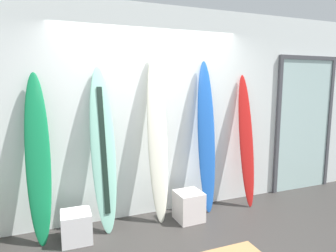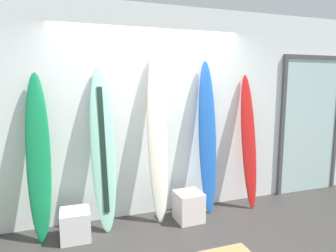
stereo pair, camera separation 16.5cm
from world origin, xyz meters
name	(u,v)px [view 2 (the right image)]	position (x,y,z in m)	size (l,w,h in m)	color
wall_back	(150,112)	(0.00, 1.30, 1.40)	(7.20, 0.20, 2.80)	silver
surfboard_emerald	(39,159)	(-1.40, 0.97, 0.95)	(0.27, 0.38, 1.92)	#127442
surfboard_seafoam	(103,151)	(-0.68, 0.99, 0.98)	(0.32, 0.41, 1.99)	#80BFAA
surfboard_ivory	(158,139)	(0.02, 1.00, 1.08)	(0.28, 0.38, 2.19)	silver
surfboard_cobalt	(207,139)	(0.74, 1.02, 1.03)	(0.27, 0.32, 2.10)	blue
surfboard_crimson	(249,141)	(1.40, 1.00, 0.96)	(0.24, 0.39, 1.92)	#B51916
display_block_left	(75,225)	(-1.04, 0.80, 0.17)	(0.33, 0.33, 0.34)	silver
display_block_center	(189,206)	(0.38, 0.81, 0.19)	(0.35, 0.35, 0.38)	silver
glass_door	(310,123)	(2.69, 1.18, 1.15)	(1.18, 0.06, 2.23)	silver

